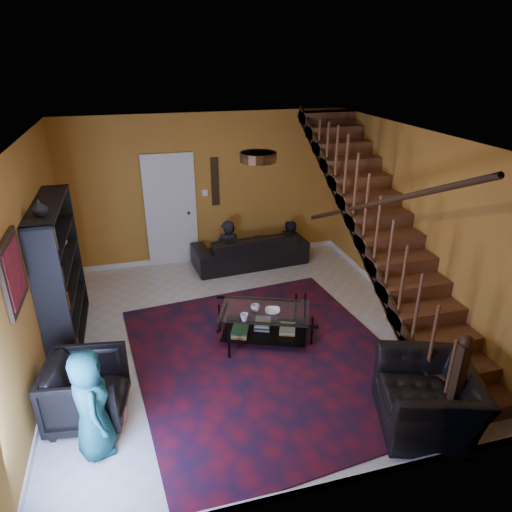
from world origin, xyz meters
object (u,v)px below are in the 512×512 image
at_px(sofa, 250,248).
at_px(armchair_right, 428,398).
at_px(bookshelf, 61,276).
at_px(armchair_left, 87,390).
at_px(coffee_table, 265,322).

xyz_separation_m(sofa, armchair_right, (0.80, -4.55, 0.04)).
xyz_separation_m(bookshelf, armchair_right, (3.90, -2.85, -0.61)).
distance_m(bookshelf, sofa, 3.60).
relative_size(armchair_left, armchair_right, 0.75).
bearing_deg(armchair_right, coffee_table, -130.25).
bearing_deg(armchair_left, bookshelf, 19.86).
bearing_deg(bookshelf, coffee_table, -17.06).
bearing_deg(armchair_left, armchair_right, -98.19).
relative_size(sofa, coffee_table, 1.52).
distance_m(armchair_left, coffee_table, 2.51).
bearing_deg(bookshelf, armchair_right, -36.12).
distance_m(armchair_left, armchair_right, 3.71).
xyz_separation_m(armchair_right, coffee_table, (-1.24, 2.03, -0.09)).
relative_size(armchair_left, coffee_table, 0.59).
bearing_deg(armchair_left, sofa, -29.77).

